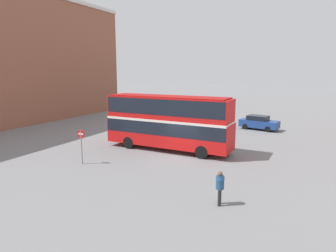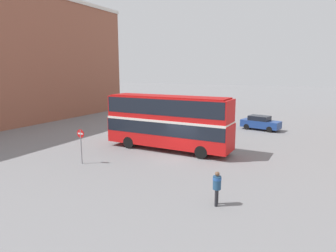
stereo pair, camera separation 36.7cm
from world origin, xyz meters
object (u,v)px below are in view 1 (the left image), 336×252
object	(u,v)px
parked_car_kerb_near	(199,121)
parked_car_kerb_far	(140,113)
parked_car_side_street	(259,123)
double_decker_bus	(168,119)
no_entry_sign	(81,141)
pedestrian_foreground	(220,185)

from	to	relation	value
parked_car_kerb_near	parked_car_kerb_far	world-z (taller)	parked_car_kerb_far
parked_car_kerb_near	parked_car_side_street	bearing A→B (deg)	13.50
parked_car_kerb_far	double_decker_bus	bearing A→B (deg)	-46.29
parked_car_kerb_near	parked_car_kerb_far	xyz separation A→B (m)	(-9.64, 2.51, 0.08)
parked_car_kerb_far	no_entry_sign	world-z (taller)	no_entry_sign
pedestrian_foreground	no_entry_sign	xyz separation A→B (m)	(-10.87, 2.23, 0.62)
double_decker_bus	parked_car_kerb_near	bearing A→B (deg)	97.99
pedestrian_foreground	parked_car_side_street	distance (m)	21.08
parked_car_kerb_near	parked_car_side_street	world-z (taller)	parked_car_side_street
parked_car_kerb_near	parked_car_side_street	xyz separation A→B (m)	(6.75, 1.55, 0.09)
double_decker_bus	parked_car_kerb_far	xyz separation A→B (m)	(-10.90, 13.54, -1.85)
double_decker_bus	pedestrian_foreground	size ratio (longest dim) A/B	6.20
parked_car_kerb_far	parked_car_side_street	size ratio (longest dim) A/B	1.02
pedestrian_foreground	double_decker_bus	bearing A→B (deg)	-61.23
double_decker_bus	no_entry_sign	size ratio (longest dim) A/B	4.31
no_entry_sign	parked_car_side_street	bearing A→B (deg)	63.43
double_decker_bus	parked_car_kerb_near	distance (m)	11.26
no_entry_sign	pedestrian_foreground	bearing A→B (deg)	-11.60
parked_car_kerb_far	parked_car_kerb_near	bearing A→B (deg)	-9.74
parked_car_kerb_far	no_entry_sign	size ratio (longest dim) A/B	1.81
pedestrian_foreground	no_entry_sign	size ratio (longest dim) A/B	0.69
parked_car_kerb_far	parked_car_side_street	world-z (taller)	parked_car_side_street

